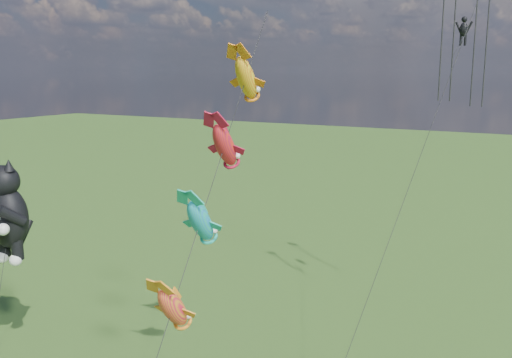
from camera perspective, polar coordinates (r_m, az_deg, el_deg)
The scene contains 3 objects.
cat_kite_rig at distance 34.97m, azimuth -23.89°, elevation -3.01°, with size 2.92×4.33×12.22m.
fish_windsock_rig at distance 22.64m, azimuth -5.62°, elevation -4.33°, with size 2.01×15.90×19.80m.
parafoil_rig at distance 35.48m, azimuth 19.94°, elevation 14.17°, with size 4.40×17.25×24.53m.
Camera 1 is at (24.48, -16.21, 17.01)m, focal length 40.00 mm.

